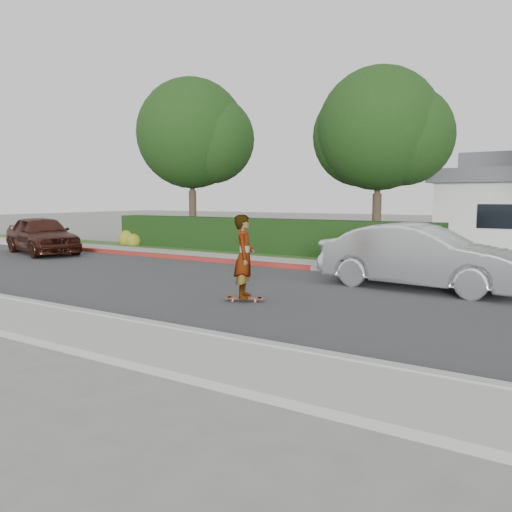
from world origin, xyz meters
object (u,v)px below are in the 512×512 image
object	(u,v)px
skateboard	(244,298)
skateboarder	(244,256)
car_silver	(420,257)
car_maroon	(42,235)

from	to	relation	value
skateboard	skateboarder	distance (m)	0.96
car_silver	skateboarder	bearing A→B (deg)	146.59
skateboarder	car_maroon	world-z (taller)	skateboarder
skateboard	skateboarder	bearing A→B (deg)	-23.62
skateboard	car_maroon	world-z (taller)	car_maroon
skateboarder	car_maroon	size ratio (longest dim) A/B	0.40
skateboard	skateboarder	xyz separation A→B (m)	(0.00, 0.00, 0.96)
skateboard	car_silver	size ratio (longest dim) A/B	0.19
skateboarder	car_silver	xyz separation A→B (m)	(2.98, 3.77, -0.20)
skateboarder	car_silver	size ratio (longest dim) A/B	0.37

